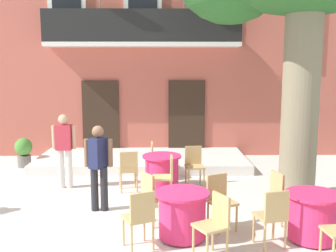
# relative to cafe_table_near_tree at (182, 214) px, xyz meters

# --- Properties ---
(ground_plane) EXTENTS (120.00, 120.00, 0.00)m
(ground_plane) POSITION_rel_cafe_table_near_tree_xyz_m (-1.46, 0.91, -0.39)
(ground_plane) COLOR silver
(building_facade) EXTENTS (13.00, 5.09, 7.50)m
(building_facade) POSITION_rel_cafe_table_near_tree_xyz_m (-0.88, 7.89, 3.36)
(building_facade) COLOR #BC5B4C
(building_facade) RESTS_ON ground
(entrance_step_platform) EXTENTS (5.71, 2.35, 0.25)m
(entrance_step_platform) POSITION_rel_cafe_table_near_tree_xyz_m (-0.88, 4.73, -0.27)
(entrance_step_platform) COLOR silver
(entrance_step_platform) RESTS_ON ground
(cafe_table_near_tree) EXTENTS (0.86, 0.86, 0.76)m
(cafe_table_near_tree) POSITION_rel_cafe_table_near_tree_xyz_m (0.00, 0.00, 0.00)
(cafe_table_near_tree) COLOR #E52D66
(cafe_table_near_tree) RESTS_ON ground
(cafe_chair_near_tree_0) EXTENTS (0.53, 0.53, 0.91)m
(cafe_chair_near_tree_0) POSITION_rel_cafe_table_near_tree_xyz_m (-0.64, -0.39, 0.14)
(cafe_chair_near_tree_0) COLOR tan
(cafe_chair_near_tree_0) RESTS_ON ground
(cafe_chair_near_tree_1) EXTENTS (0.54, 0.54, 0.91)m
(cafe_chair_near_tree_1) POSITION_rel_cafe_table_near_tree_xyz_m (0.43, -0.62, 0.14)
(cafe_chair_near_tree_1) COLOR tan
(cafe_chair_near_tree_1) RESTS_ON ground
(cafe_chair_near_tree_2) EXTENTS (0.53, 0.53, 0.91)m
(cafe_chair_near_tree_2) POSITION_rel_cafe_table_near_tree_xyz_m (0.65, 0.39, 0.14)
(cafe_chair_near_tree_2) COLOR tan
(cafe_chair_near_tree_2) RESTS_ON ground
(cafe_chair_near_tree_3) EXTENTS (0.55, 0.55, 0.91)m
(cafe_chair_near_tree_3) POSITION_rel_cafe_table_near_tree_xyz_m (-0.48, 0.58, 0.14)
(cafe_chair_near_tree_3) COLOR tan
(cafe_chair_near_tree_3) RESTS_ON ground
(cafe_table_middle) EXTENTS (0.86, 0.86, 0.76)m
(cafe_table_middle) POSITION_rel_cafe_table_near_tree_xyz_m (-0.33, 2.57, 0.00)
(cafe_table_middle) COLOR #E52D66
(cafe_table_middle) RESTS_ON ground
(cafe_chair_middle_0) EXTENTS (0.47, 0.47, 0.91)m
(cafe_chair_middle_0) POSITION_rel_cafe_table_near_tree_xyz_m (-1.05, 2.36, 0.14)
(cafe_chair_middle_0) COLOR tan
(cafe_chair_middle_0) RESTS_ON ground
(cafe_chair_middle_1) EXTENTS (0.41, 0.41, 0.91)m
(cafe_chair_middle_1) POSITION_rel_cafe_table_near_tree_xyz_m (-0.23, 1.83, 0.14)
(cafe_chair_middle_1) COLOR tan
(cafe_chair_middle_1) RESTS_ON ground
(cafe_chair_middle_2) EXTENTS (0.45, 0.45, 0.91)m
(cafe_chair_middle_2) POSITION_rel_cafe_table_near_tree_xyz_m (0.41, 2.76, 0.14)
(cafe_chair_middle_2) COLOR tan
(cafe_chair_middle_2) RESTS_ON ground
(cafe_chair_middle_3) EXTENTS (0.43, 0.43, 0.91)m
(cafe_chair_middle_3) POSITION_rel_cafe_table_near_tree_xyz_m (-0.46, 3.32, 0.14)
(cafe_chair_middle_3) COLOR tan
(cafe_chair_middle_3) RESTS_ON ground
(cafe_table_front) EXTENTS (0.86, 0.86, 0.76)m
(cafe_table_front) POSITION_rel_cafe_table_near_tree_xyz_m (2.03, -0.10, 0.00)
(cafe_table_front) COLOR #E52D66
(cafe_table_front) RESTS_ON ground
(cafe_chair_front_0) EXTENTS (0.49, 0.49, 0.91)m
(cafe_chair_front_0) POSITION_rel_cafe_table_near_tree_xyz_m (1.32, -0.36, 0.14)
(cafe_chair_front_0) COLOR tan
(cafe_chair_front_0) RESTS_ON ground
(cafe_chair_front_3) EXTENTS (0.49, 0.49, 0.91)m
(cafe_chair_front_3) POSITION_rel_cafe_table_near_tree_xyz_m (1.75, 0.60, 0.14)
(cafe_chair_front_3) COLOR tan
(cafe_chair_front_3) RESTS_ON ground
(ground_planter_left) EXTENTS (0.46, 0.46, 0.80)m
(ground_planter_left) POSITION_rel_cafe_table_near_tree_xyz_m (-4.08, 4.56, 0.05)
(ground_planter_left) COLOR slate
(ground_planter_left) RESTS_ON ground
(pedestrian_mid_plaza) EXTENTS (0.53, 0.24, 1.67)m
(pedestrian_mid_plaza) POSITION_rel_cafe_table_near_tree_xyz_m (-2.49, 2.66, 0.55)
(pedestrian_mid_plaza) COLOR silver
(pedestrian_mid_plaza) RESTS_ON ground
(pedestrian_by_tree) EXTENTS (0.53, 0.40, 1.62)m
(pedestrian_by_tree) POSITION_rel_cafe_table_near_tree_xyz_m (-1.50, 1.24, 0.52)
(pedestrian_by_tree) COLOR #232328
(pedestrian_by_tree) RESTS_ON ground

